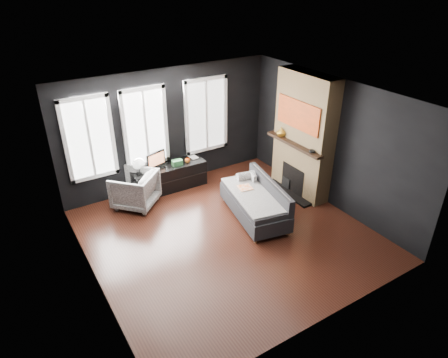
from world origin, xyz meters
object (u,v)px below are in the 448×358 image
sofa (254,200)px  monitor (156,159)px  mantel_vase (281,132)px  mug (187,160)px  book (190,154)px  media_console (169,177)px  armchair (135,188)px

sofa → monitor: bearing=133.1°
monitor → mantel_vase: size_ratio=2.38×
monitor → mug: (0.72, -0.10, -0.16)m
mug → book: book is taller
media_console → book: 0.73m
media_console → monitor: size_ratio=3.43×
sofa → armchair: (-1.90, 1.69, 0.04)m
monitor → book: monitor is taller
media_console → sofa: bearing=-62.8°
armchair → mantel_vase: mantel_vase is taller
sofa → monitor: size_ratio=3.64×
media_console → mug: (0.45, -0.09, 0.35)m
media_console → mug: mug is taller
monitor → sofa: bearing=-74.1°
monitor → book: 0.88m
armchair → mantel_vase: (3.15, -0.90, 0.91)m
armchair → monitor: (0.64, 0.30, 0.38)m
monitor → mantel_vase: 2.83m
armchair → book: armchair is taller
monitor → book: (0.88, 0.06, -0.11)m
armchair → media_console: 0.97m
mug → book: 0.22m
armchair → mantel_vase: size_ratio=4.07×
armchair → book: 1.58m
book → sofa: bearing=-79.6°
sofa → armchair: 2.54m
armchair → monitor: 0.81m
sofa → mantel_vase: 1.76m
armchair → monitor: monitor is taller
media_console → monitor: monitor is taller
book → mantel_vase: (1.63, -1.26, 0.63)m
armchair → mug: bearing=145.3°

